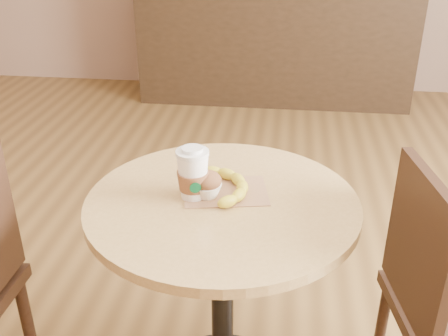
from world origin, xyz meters
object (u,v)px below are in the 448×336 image
object	(u,v)px
coffee_cup	(193,175)
banana	(225,186)
chair_right	(447,304)
muffin	(207,184)
cafe_table	(222,254)

from	to	relation	value
coffee_cup	banana	size ratio (longest dim) A/B	0.65
chair_right	muffin	size ratio (longest dim) A/B	10.32
muffin	cafe_table	bearing A→B (deg)	-11.28
chair_right	coffee_cup	bearing A→B (deg)	75.59
cafe_table	coffee_cup	size ratio (longest dim) A/B	5.04
coffee_cup	banana	xyz separation A→B (m)	(0.09, 0.04, -0.05)
cafe_table	muffin	distance (m)	0.23
coffee_cup	muffin	size ratio (longest dim) A/B	1.79
cafe_table	chair_right	bearing A→B (deg)	-5.67
cafe_table	coffee_cup	bearing A→B (deg)	177.66
muffin	coffee_cup	bearing A→B (deg)	-171.61
muffin	chair_right	bearing A→B (deg)	-6.04
cafe_table	banana	size ratio (longest dim) A/B	3.28
cafe_table	muffin	size ratio (longest dim) A/B	9.02
cafe_table	coffee_cup	distance (m)	0.27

